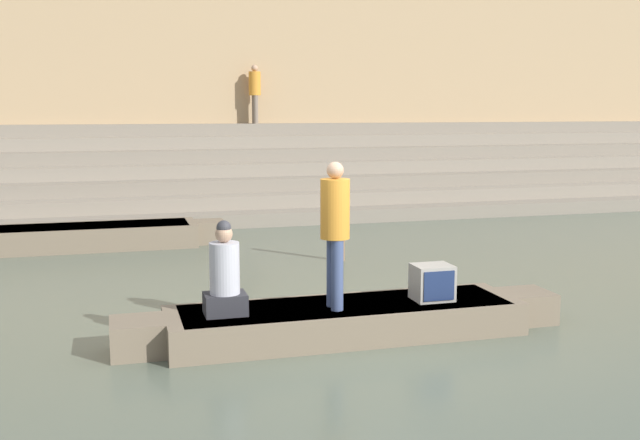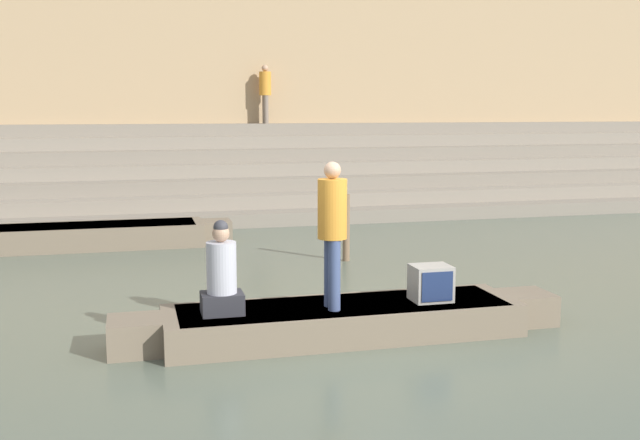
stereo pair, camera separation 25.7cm
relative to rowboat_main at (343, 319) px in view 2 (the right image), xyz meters
The scene contains 10 objects.
ground_plane 0.33m from the rowboat_main, 88.01° to the right, with size 120.00×120.00×0.00m, color #566051.
ghat_steps 12.03m from the rowboat_main, 89.96° to the left, with size 36.00×5.05×2.39m.
back_wall 14.83m from the rowboat_main, 89.97° to the left, with size 34.20×1.28×7.51m.
rowboat_main is the anchor object (origin of this frame).
person_standing 1.25m from the rowboat_main, 146.56° to the right, with size 0.36×0.36×1.80m.
person_rowing 1.65m from the rowboat_main, behind, with size 0.50×0.39×1.14m.
tv_set 1.22m from the rowboat_main, ahead, with size 0.49×0.42×0.46m.
moored_boat_shore 7.82m from the rowboat_main, 114.46° to the left, with size 5.51×1.21×0.48m.
mooring_post 4.74m from the rowboat_main, 73.34° to the left, with size 0.13×0.13×1.26m, color brown.
person_on_steps 13.90m from the rowboat_main, 83.89° to the left, with size 0.35×0.35×1.72m.
Camera 2 is at (-2.54, -8.51, 2.85)m, focal length 42.00 mm.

